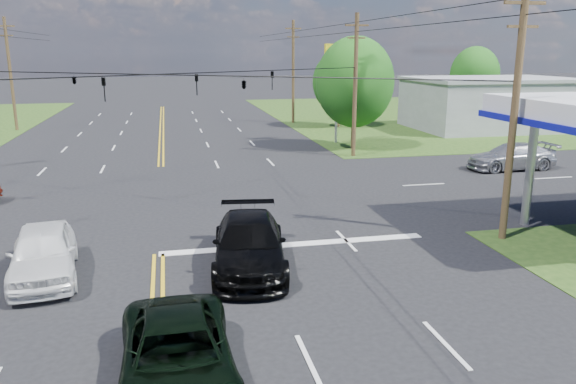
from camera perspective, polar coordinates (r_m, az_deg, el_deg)
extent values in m
plane|color=black|center=(28.32, -12.87, -0.67)|extent=(280.00, 280.00, 0.00)
cube|color=#203F14|center=(69.04, 18.03, 7.57)|extent=(46.00, 48.00, 0.03)
cube|color=silver|center=(21.13, 0.72, -5.39)|extent=(10.00, 0.50, 0.02)
cube|color=gray|center=(56.03, 19.84, 8.33)|extent=(14.00, 10.00, 4.40)
cylinder|color=#A5A5AA|center=(25.06, 23.38, 2.07)|extent=(0.36, 0.36, 4.65)
cylinder|color=#422D1C|center=(22.35, 21.97, 7.18)|extent=(0.28, 0.28, 9.50)
cube|color=#422D1C|center=(22.29, 22.94, 17.29)|extent=(1.60, 0.12, 0.12)
cube|color=#422D1C|center=(22.24, 22.74, 15.25)|extent=(1.20, 0.10, 0.10)
cylinder|color=#422D1C|center=(38.55, 6.83, 10.59)|extent=(0.28, 0.28, 9.50)
cube|color=#422D1C|center=(38.52, 7.01, 16.47)|extent=(1.60, 0.12, 0.12)
cube|color=#422D1C|center=(38.49, 6.97, 15.28)|extent=(1.20, 0.10, 0.10)
cylinder|color=#422D1C|center=(57.09, -26.35, 10.63)|extent=(0.28, 0.28, 10.00)
cube|color=#422D1C|center=(57.09, -26.83, 14.82)|extent=(1.60, 0.12, 0.12)
cube|color=#422D1C|center=(57.06, -26.73, 14.02)|extent=(1.20, 0.10, 0.10)
cylinder|color=#422D1C|center=(56.83, 0.53, 12.05)|extent=(0.28, 0.28, 10.00)
cube|color=#422D1C|center=(56.84, 0.54, 16.28)|extent=(1.60, 0.12, 0.12)
cube|color=#422D1C|center=(56.81, 0.54, 15.48)|extent=(1.20, 0.10, 0.10)
imported|color=black|center=(26.16, -18.17, 9.86)|extent=(0.17, 0.21, 1.05)
imported|color=black|center=(28.94, -9.26, 10.71)|extent=(0.17, 0.21, 1.05)
imported|color=black|center=(32.51, -1.62, 11.24)|extent=(0.17, 0.21, 1.05)
imported|color=black|center=(30.47, -20.91, 10.66)|extent=(1.24, 0.26, 0.50)
imported|color=black|center=(24.98, -4.50, 10.97)|extent=(1.24, 0.26, 0.50)
cylinder|color=black|center=(28.36, 14.60, 17.42)|extent=(0.04, 100.00, 0.04)
cylinder|color=black|center=(28.33, 14.53, 16.21)|extent=(0.04, 100.00, 0.04)
cylinder|color=#422D1C|center=(42.00, 6.68, 6.63)|extent=(0.36, 0.36, 3.30)
ellipsoid|color=#165115|center=(41.70, 6.81, 11.03)|extent=(5.70, 5.70, 6.60)
cylinder|color=#422D1C|center=(54.13, 5.11, 8.10)|extent=(0.36, 0.36, 2.86)
ellipsoid|color=#165115|center=(53.91, 5.18, 11.06)|extent=(4.94, 4.94, 5.72)
cylinder|color=#422D1C|center=(66.68, 18.23, 8.68)|extent=(0.36, 0.36, 3.08)
ellipsoid|color=#165115|center=(66.50, 18.43, 11.26)|extent=(5.32, 5.32, 6.16)
imported|color=black|center=(12.70, -11.18, -16.05)|extent=(2.51, 5.30, 1.46)
imported|color=black|center=(18.73, -3.96, -5.29)|extent=(3.08, 6.05, 1.68)
imported|color=white|center=(19.54, -23.62, -5.67)|extent=(2.62, 5.13, 1.67)
imported|color=#9F9FA4|center=(37.01, 21.75, 3.37)|extent=(5.51, 2.31, 1.59)
cylinder|color=#A5A5AA|center=(44.30, 4.98, 9.91)|extent=(0.20, 0.20, 7.68)
cube|color=yellow|center=(44.18, 5.07, 14.10)|extent=(2.13, 0.52, 1.06)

